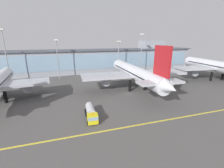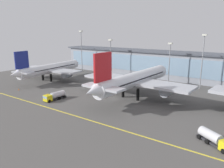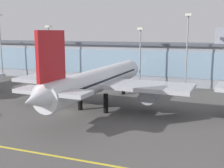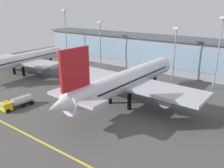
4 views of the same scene
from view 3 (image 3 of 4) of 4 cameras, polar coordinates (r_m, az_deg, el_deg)
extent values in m
plane|color=#514F4C|center=(68.07, -8.91, -5.50)|extent=(180.43, 180.43, 0.00)
cube|color=yellow|center=(51.14, -21.33, -11.52)|extent=(144.35, 0.50, 0.01)
cube|color=#9399A3|center=(108.91, 3.09, 4.24)|extent=(128.88, 12.00, 13.77)
cube|color=#84A3BC|center=(103.12, 2.07, 4.29)|extent=(123.72, 0.20, 8.81)
cube|color=#4C515B|center=(108.38, 3.12, 8.07)|extent=(131.88, 14.00, 0.80)
cylinder|color=black|center=(68.90, -6.35, -3.32)|extent=(1.10, 1.10, 4.47)
cylinder|color=black|center=(65.97, -1.24, -3.87)|extent=(1.10, 1.10, 4.47)
cylinder|color=black|center=(85.67, 2.28, -0.56)|extent=(1.10, 1.10, 4.47)
cylinder|color=silver|center=(69.53, -2.59, 0.86)|extent=(7.31, 44.58, 5.59)
cone|color=silver|center=(91.44, 3.85, 3.13)|extent=(5.50, 5.23, 5.31)
cone|color=silver|center=(49.16, -14.77, -2.97)|extent=(4.98, 6.33, 4.75)
cube|color=#84A3BC|center=(88.08, 3.12, 3.50)|extent=(4.34, 4.07, 1.68)
cube|color=black|center=(69.46, -2.59, 1.20)|extent=(7.09, 37.48, 0.45)
cube|color=#B7BAC1|center=(69.65, -2.58, 0.29)|extent=(44.93, 12.38, 0.89)
cylinder|color=#999EA8|center=(77.46, -10.43, -0.51)|extent=(4.13, 5.92, 3.91)
cylinder|color=#999EA8|center=(67.30, 7.67, -2.06)|extent=(4.13, 5.92, 3.91)
cube|color=red|center=(51.80, -12.00, 5.49)|extent=(0.98, 8.01, 8.94)
cube|color=#B7BAC1|center=(52.71, -11.74, -1.49)|extent=(14.44, 5.43, 0.72)
cylinder|color=gray|center=(122.09, -21.23, 6.75)|extent=(0.44, 0.44, 24.54)
cylinder|color=gray|center=(94.12, 5.60, 4.87)|extent=(0.44, 0.44, 19.09)
cube|color=silver|center=(93.71, 5.71, 10.91)|extent=(1.80, 1.80, 0.70)
cylinder|color=gray|center=(91.32, 14.64, 5.69)|extent=(0.44, 0.44, 23.12)
cube|color=silver|center=(91.20, 14.99, 13.17)|extent=(1.80, 1.80, 0.70)
cylinder|color=gray|center=(106.99, -12.33, 5.57)|extent=(0.44, 0.44, 19.96)
cube|color=silver|center=(106.68, -12.55, 11.11)|extent=(1.80, 1.80, 0.70)
camera|label=1|loc=(56.01, -65.60, 6.19)|focal=24.91mm
camera|label=2|loc=(17.62, 148.36, 13.94)|focal=35.11mm
camera|label=4|loc=(14.41, 62.34, 41.71)|focal=37.29mm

